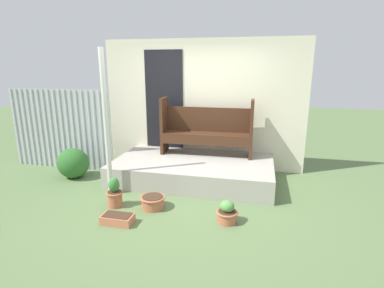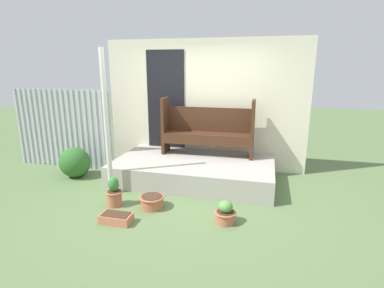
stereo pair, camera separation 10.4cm
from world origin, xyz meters
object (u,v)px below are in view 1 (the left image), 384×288
object	(u,v)px
bench	(207,128)
planter_box_rect	(118,219)
flower_pot_left	(115,194)
support_post	(106,125)
flower_pot_right	(227,213)
shrub_by_fence	(73,163)
flower_pot_middle	(153,201)

from	to	relation	value
bench	planter_box_rect	world-z (taller)	bench
flower_pot_left	planter_box_rect	distance (m)	0.56
flower_pot_left	support_post	bearing A→B (deg)	124.81
support_post	bench	bearing A→B (deg)	45.57
flower_pot_left	flower_pot_right	world-z (taller)	flower_pot_left
support_post	flower_pot_right	distance (m)	2.31
bench	planter_box_rect	xyz separation A→B (m)	(-0.81, -2.27, -0.85)
support_post	planter_box_rect	size ratio (longest dim) A/B	5.52
planter_box_rect	flower_pot_left	bearing A→B (deg)	120.31
support_post	shrub_by_fence	bearing A→B (deg)	153.11
bench	flower_pot_left	world-z (taller)	bench
bench	flower_pot_left	size ratio (longest dim) A/B	3.83
support_post	flower_pot_middle	bearing A→B (deg)	-21.23
planter_box_rect	bench	bearing A→B (deg)	70.39
support_post	flower_pot_left	size ratio (longest dim) A/B	5.07
flower_pot_middle	shrub_by_fence	xyz separation A→B (m)	(-1.91, 0.87, 0.18)
bench	flower_pot_right	distance (m)	2.15
flower_pot_right	planter_box_rect	size ratio (longest dim) A/B	0.75
support_post	flower_pot_middle	xyz separation A→B (m)	(0.87, -0.34, -1.07)
support_post	flower_pot_right	xyz separation A→B (m)	(2.00, -0.51, -1.03)
support_post	flower_pot_middle	world-z (taller)	support_post
planter_box_rect	shrub_by_fence	distance (m)	2.15
bench	planter_box_rect	size ratio (longest dim) A/B	4.17
flower_pot_right	shrub_by_fence	bearing A→B (deg)	161.08
support_post	flower_pot_left	world-z (taller)	support_post
flower_pot_middle	flower_pot_right	bearing A→B (deg)	-8.86
flower_pot_middle	shrub_by_fence	world-z (taller)	shrub_by_fence
support_post	shrub_by_fence	size ratio (longest dim) A/B	3.92
flower_pot_middle	shrub_by_fence	distance (m)	2.11
support_post	planter_box_rect	bearing A→B (deg)	-57.53
bench	flower_pot_middle	xyz separation A→B (m)	(-0.50, -1.73, -0.81)
support_post	flower_pot_middle	distance (m)	1.42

